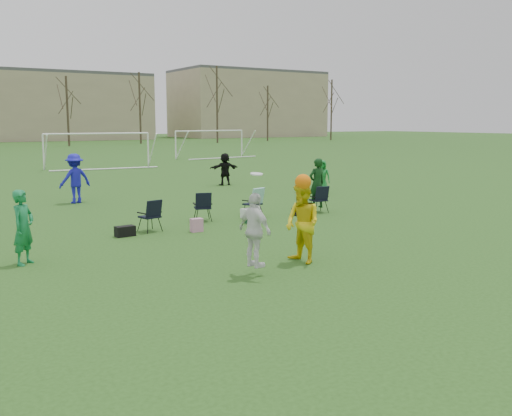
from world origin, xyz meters
TOP-DOWN VIEW (x-y plane):
  - ground at (0.00, 0.00)m, footprint 260.00×260.00m
  - fielder_green_near at (-5.60, 5.55)m, footprint 0.74×0.74m
  - fielder_blue at (-1.99, 15.02)m, footprint 1.40×0.96m
  - fielder_green_far at (8.40, 12.23)m, footprint 0.86×0.88m
  - fielder_black at (6.25, 17.52)m, footprint 1.59×0.65m
  - center_contest at (-0.57, 2.17)m, footprint 2.18×1.35m
  - sideline_setup at (2.26, 8.12)m, footprint 8.05×2.08m
  - goal_mid at (4.00, 32.00)m, footprint 7.40×0.63m
  - goal_right at (16.00, 38.00)m, footprint 7.35×1.14m

SIDE VIEW (x-z plane):
  - ground at x=0.00m, z-range 0.00..0.00m
  - sideline_setup at x=2.26m, z-range -0.39..1.56m
  - fielder_green_far at x=8.40m, z-range 0.00..1.52m
  - fielder_black at x=6.25m, z-range 0.00..1.66m
  - fielder_green_near at x=-5.60m, z-range 0.00..1.74m
  - center_contest at x=-0.57m, z-range -0.13..2.08m
  - fielder_blue at x=-1.99m, z-range 0.00..1.99m
  - goal_mid at x=4.00m, z-range 0.69..3.15m
  - goal_right at x=16.00m, z-range 0.69..3.15m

